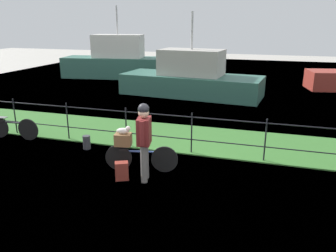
{
  "coord_description": "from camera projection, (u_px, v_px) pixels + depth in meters",
  "views": [
    {
      "loc": [
        1.82,
        -6.03,
        3.26
      ],
      "look_at": [
        -0.41,
        1.22,
        0.9
      ],
      "focal_mm": 36.25,
      "sensor_mm": 36.0,
      "label": 1
    }
  ],
  "objects": [
    {
      "name": "iron_fence",
      "position": [
        192.0,
        130.0,
        8.54
      ],
      "size": [
        18.04,
        0.04,
        1.07
      ],
      "color": "black",
      "rests_on": "ground"
    },
    {
      "name": "mooring_bollard",
      "position": [
        87.0,
        142.0,
        8.99
      ],
      "size": [
        0.2,
        0.2,
        0.36
      ],
      "primitive_type": "cylinder",
      "color": "#38383D",
      "rests_on": "ground"
    },
    {
      "name": "grass_strip",
      "position": [
        200.0,
        139.0,
        9.7
      ],
      "size": [
        27.0,
        2.4,
        0.03
      ],
      "primitive_type": "cube",
      "color": "#38702D",
      "rests_on": "ground"
    },
    {
      "name": "ground_plane",
      "position": [
        170.0,
        186.0,
        6.99
      ],
      "size": [
        60.0,
        60.0,
        0.0
      ],
      "primitive_type": "plane",
      "color": "#B2ADA3"
    },
    {
      "name": "backpack_on_paving",
      "position": [
        122.0,
        171.0,
        7.22
      ],
      "size": [
        0.33,
        0.28,
        0.4
      ],
      "primitive_type": "cube",
      "rotation": [
        0.0,
        0.0,
        0.45
      ],
      "color": "maroon",
      "rests_on": "ground"
    },
    {
      "name": "bicycle_main",
      "position": [
        140.0,
        158.0,
        7.62
      ],
      "size": [
        1.62,
        0.38,
        0.6
      ],
      "color": "black",
      "rests_on": "ground"
    },
    {
      "name": "bicycle_parked",
      "position": [
        13.0,
        128.0,
        9.72
      ],
      "size": [
        1.6,
        0.18,
        0.62
      ],
      "color": "black",
      "rests_on": "ground"
    },
    {
      "name": "moored_boat_far",
      "position": [
        119.0,
        62.0,
        20.17
      ],
      "size": [
        6.79,
        2.72,
        4.1
      ],
      "color": "#336656",
      "rests_on": "ground"
    },
    {
      "name": "wooden_crate",
      "position": [
        123.0,
        139.0,
        7.53
      ],
      "size": [
        0.41,
        0.34,
        0.27
      ],
      "primitive_type": "cube",
      "rotation": [
        0.0,
        0.0,
        0.2
      ],
      "color": "brown",
      "rests_on": "bicycle_main"
    },
    {
      "name": "cyclist_person",
      "position": [
        144.0,
        136.0,
        6.97
      ],
      "size": [
        0.33,
        0.53,
        1.68
      ],
      "color": "slate",
      "rests_on": "ground"
    },
    {
      "name": "moored_boat_near",
      "position": [
        191.0,
        79.0,
        15.36
      ],
      "size": [
        6.49,
        2.82,
        3.65
      ],
      "color": "#336656",
      "rests_on": "ground"
    },
    {
      "name": "terrier_dog",
      "position": [
        124.0,
        130.0,
        7.46
      ],
      "size": [
        0.32,
        0.19,
        0.18
      ],
      "color": "silver",
      "rests_on": "wooden_crate"
    },
    {
      "name": "harbor_water",
      "position": [
        230.0,
        93.0,
        16.01
      ],
      "size": [
        30.0,
        30.0,
        0.0
      ],
      "primitive_type": "plane",
      "color": "slate",
      "rests_on": "ground"
    }
  ]
}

